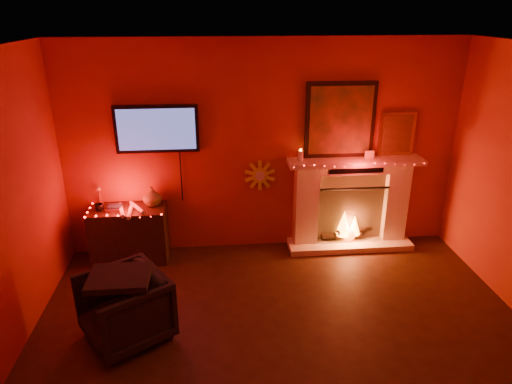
% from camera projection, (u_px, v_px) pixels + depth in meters
% --- Properties ---
extents(room, '(5.00, 5.00, 5.00)m').
position_uv_depth(room, '(300.00, 244.00, 3.44)').
color(room, black).
rests_on(room, ground).
extents(floor, '(5.00, 5.00, 0.00)m').
position_uv_depth(floor, '(294.00, 382.00, 3.95)').
color(floor, black).
rests_on(floor, ground).
extents(fireplace, '(1.72, 0.40, 2.18)m').
position_uv_depth(fireplace, '(351.00, 195.00, 5.97)').
color(fireplace, '#F0DCCA').
rests_on(fireplace, floor).
extents(tv, '(1.00, 0.07, 1.24)m').
position_uv_depth(tv, '(157.00, 129.00, 5.47)').
color(tv, black).
rests_on(tv, room).
extents(sunburst_clock, '(0.40, 0.03, 0.40)m').
position_uv_depth(sunburst_clock, '(260.00, 176.00, 5.85)').
color(sunburst_clock, gold).
rests_on(sunburst_clock, room).
extents(console_table, '(0.93, 0.58, 0.95)m').
position_uv_depth(console_table, '(130.00, 232.00, 5.74)').
color(console_table, black).
rests_on(console_table, floor).
extents(armchair, '(1.03, 1.02, 0.68)m').
position_uv_depth(armchair, '(125.00, 308.00, 4.35)').
color(armchair, black).
rests_on(armchair, floor).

